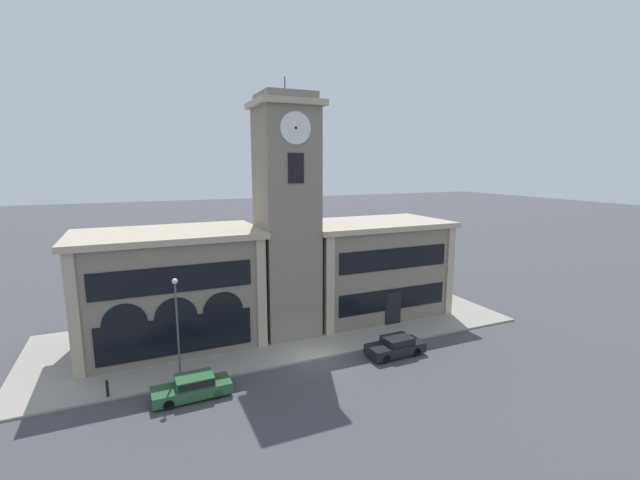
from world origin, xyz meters
The scene contains 9 objects.
ground_plane centered at (0.00, 0.00, 0.00)m, with size 300.00×300.00×0.00m, color #424247.
sidewalk_kerb centered at (0.00, 6.49, 0.07)m, with size 38.89×12.99×0.15m.
clock_tower centered at (0.00, 5.73, 9.62)m, with size 5.04×5.04×20.33m.
town_hall_left_wing centered at (-8.96, 7.24, 4.47)m, with size 13.68×8.12×8.89m.
town_hall_right_wing centered at (8.85, 7.25, 4.38)m, with size 13.46×8.12×8.69m.
parked_car_near centered at (-8.64, -1.55, 0.72)m, with size 4.60×1.83×1.38m.
parked_car_mid centered at (5.77, -1.55, 0.72)m, with size 4.31×1.94×1.38m.
street_lamp centered at (-9.13, 0.65, 4.47)m, with size 0.36×0.36×6.74m.
bollard centered at (-13.32, 0.34, 0.67)m, with size 0.18×0.18×1.06m.
Camera 1 is at (-11.24, -26.26, 13.77)m, focal length 24.00 mm.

